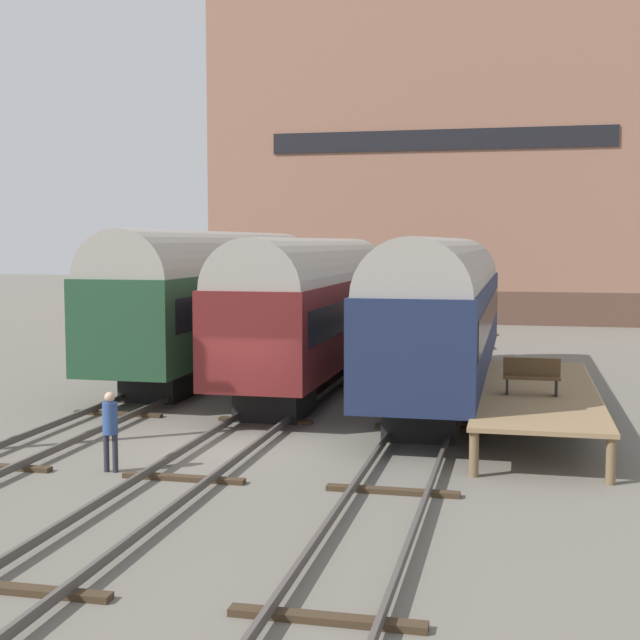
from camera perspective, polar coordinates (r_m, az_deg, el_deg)
ground_plane at (r=21.39m, az=-5.77°, el=-8.12°), size 200.00×200.00×0.00m
track_left at (r=23.06m, az=-16.03°, el=-6.96°), size 2.60×60.00×0.26m
track_middle at (r=21.36m, az=-5.77°, el=-7.75°), size 2.60×60.00×0.26m
track_right at (r=20.44m, az=5.86°, el=-8.33°), size 2.60×60.00×0.26m
train_car_maroon at (r=29.51m, az=-0.32°, el=1.09°), size 2.89×15.13×4.98m
train_car_green at (r=33.56m, az=-6.34°, el=1.79°), size 3.04×18.07×5.24m
train_car_navy at (r=28.13m, az=7.90°, el=0.87°), size 2.93×17.56×4.99m
station_platform at (r=23.85m, az=13.74°, el=-4.51°), size 3.01×10.64×1.05m
bench at (r=22.86m, az=13.39°, el=-3.46°), size 1.40×0.40×0.91m
person_worker at (r=19.38m, az=-13.28°, el=-6.49°), size 0.32×0.32×1.72m
warehouse_building at (r=60.05m, az=8.21°, el=9.71°), size 28.60×13.66×19.60m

